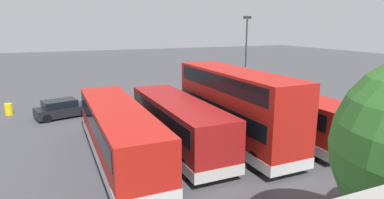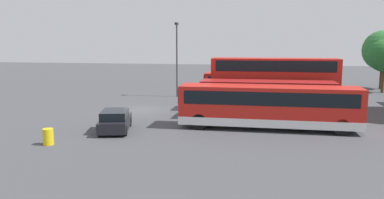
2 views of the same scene
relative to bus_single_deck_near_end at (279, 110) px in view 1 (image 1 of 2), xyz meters
name	(u,v)px [view 1 (image 1 of 2)]	position (x,y,z in m)	size (l,w,h in m)	color
ground_plane	(155,105)	(5.45, -10.64, -1.62)	(140.00, 140.00, 0.00)	#47474C
bus_single_deck_near_end	(279,110)	(0.00, 0.00, 0.00)	(2.67, 11.59, 2.95)	red
bus_double_decker_second	(235,105)	(3.82, 0.68, 0.82)	(2.77, 10.60, 4.55)	red
bus_single_deck_third	(178,123)	(7.27, 0.12, 0.00)	(2.78, 10.21, 2.95)	#A51919
bus_single_deck_fourth	(118,131)	(10.75, 0.21, 0.00)	(2.69, 12.08, 2.95)	red
car_hatchback_silver	(62,109)	(13.31, -9.80, -0.92)	(4.34, 2.75, 1.43)	black
lamp_post_tall	(246,52)	(-3.34, -9.44, 3.04)	(0.70, 0.30, 7.96)	#38383D
waste_bin_yellow	(9,109)	(17.28, -12.28, -1.15)	(0.60, 0.60, 0.95)	yellow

